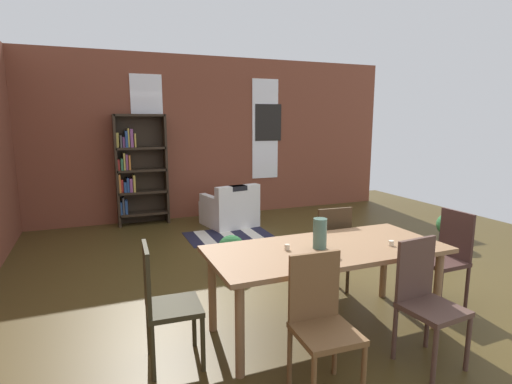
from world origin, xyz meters
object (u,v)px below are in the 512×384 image
(dining_chair_head_right, at_px, (447,255))
(bookshelf_tall, at_px, (138,169))
(dining_chair_far_right, at_px, (329,246))
(armchair_white, at_px, (230,210))
(potted_plant_by_shelf, at_px, (231,253))
(dining_chair_head_left, at_px, (164,301))
(dining_chair_near_left, at_px, (321,320))
(dining_chair_near_right, at_px, (425,298))
(dining_table, at_px, (327,256))
(vase_on_table, at_px, (320,233))
(potted_plant_corner, at_px, (448,227))

(dining_chair_head_right, height_order, bookshelf_tall, bookshelf_tall)
(dining_chair_head_right, bearing_deg, dining_chair_far_right, 144.18)
(dining_chair_far_right, height_order, armchair_white, dining_chair_far_right)
(bookshelf_tall, height_order, armchair_white, bookshelf_tall)
(dining_chair_head_right, height_order, potted_plant_by_shelf, dining_chair_head_right)
(dining_chair_head_left, bearing_deg, dining_chair_near_left, -36.10)
(dining_chair_far_right, height_order, dining_chair_near_right, same)
(dining_chair_head_right, bearing_deg, dining_chair_near_right, -144.07)
(dining_chair_head_left, bearing_deg, dining_table, -0.16)
(dining_chair_far_right, height_order, bookshelf_tall, bookshelf_tall)
(dining_chair_far_right, bearing_deg, dining_chair_near_left, -123.86)
(dining_chair_near_right, relative_size, bookshelf_tall, 0.49)
(dining_chair_far_right, distance_m, potted_plant_by_shelf, 1.25)
(vase_on_table, xyz_separation_m, dining_chair_head_left, (-1.33, 0.00, -0.38))
(armchair_white, relative_size, potted_plant_by_shelf, 2.02)
(vase_on_table, distance_m, dining_chair_head_right, 1.52)
(vase_on_table, bearing_deg, potted_plant_by_shelf, 98.99)
(dining_table, height_order, vase_on_table, vase_on_table)
(vase_on_table, distance_m, potted_plant_corner, 3.46)
(dining_chair_far_right, height_order, potted_plant_corner, dining_chair_far_right)
(dining_chair_head_right, bearing_deg, potted_plant_by_shelf, 136.96)
(dining_chair_near_left, height_order, dining_chair_head_right, same)
(dining_chair_head_left, bearing_deg, bookshelf_tall, 86.22)
(dining_table, distance_m, dining_chair_head_right, 1.41)
(bookshelf_tall, relative_size, potted_plant_corner, 4.04)
(dining_chair_near_left, height_order, dining_chair_near_right, same)
(dining_chair_head_left, xyz_separation_m, dining_chair_head_right, (2.80, -0.00, 0.00))
(potted_plant_corner, bearing_deg, bookshelf_tall, 143.95)
(dining_chair_far_right, relative_size, bookshelf_tall, 0.49)
(dining_table, xyz_separation_m, potted_plant_by_shelf, (-0.33, 1.62, -0.44))
(dining_table, bearing_deg, dining_chair_far_right, 56.19)
(bookshelf_tall, distance_m, potted_plant_by_shelf, 3.02)
(vase_on_table, bearing_deg, armchair_white, 83.42)
(dining_chair_near_right, xyz_separation_m, potted_plant_corner, (2.55, 2.13, -0.25))
(dining_chair_near_right, relative_size, dining_chair_head_right, 1.00)
(vase_on_table, relative_size, dining_chair_near_right, 0.27)
(dining_table, bearing_deg, potted_plant_by_shelf, 101.49)
(dining_chair_head_right, height_order, armchair_white, dining_chair_head_right)
(dining_table, distance_m, dining_chair_near_left, 0.84)
(armchair_white, bearing_deg, dining_table, -95.47)
(dining_table, relative_size, dining_chair_near_right, 2.16)
(vase_on_table, height_order, dining_chair_far_right, vase_on_table)
(dining_chair_near_right, bearing_deg, potted_plant_by_shelf, 108.82)
(dining_table, relative_size, dining_chair_far_right, 2.16)
(dining_chair_head_left, height_order, dining_chair_far_right, same)
(armchair_white, height_order, potted_plant_corner, armchair_white)
(dining_table, relative_size, vase_on_table, 7.91)
(dining_chair_head_left, distance_m, dining_chair_far_right, 1.98)
(potted_plant_by_shelf, relative_size, potted_plant_corner, 0.96)
(potted_plant_by_shelf, bearing_deg, dining_chair_near_right, -71.18)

